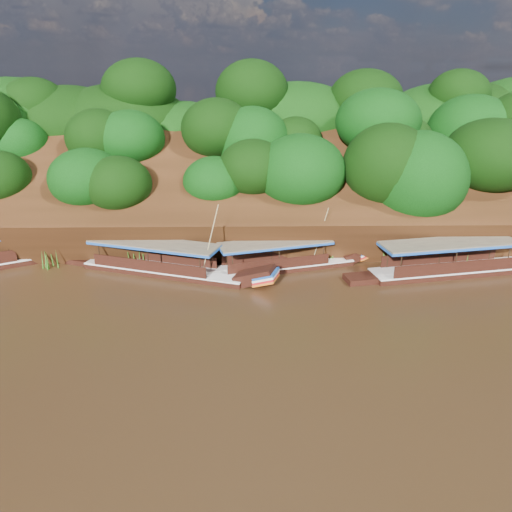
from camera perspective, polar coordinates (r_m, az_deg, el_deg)
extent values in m
plane|color=black|center=(32.53, 7.61, -7.13)|extent=(160.00, 160.00, 0.00)
cube|color=black|center=(46.14, 4.99, 6.10)|extent=(120.00, 16.12, 13.64)
cube|color=black|center=(56.67, 3.88, 5.24)|extent=(120.00, 24.00, 12.00)
ellipsoid|color=#103709|center=(44.95, -2.55, 5.76)|extent=(18.00, 8.00, 6.40)
ellipsoid|color=#103709|center=(51.96, 4.41, 14.17)|extent=(24.00, 11.00, 8.40)
cube|color=black|center=(42.11, 21.82, -1.84)|extent=(13.89, 4.82, 0.96)
cube|color=silver|center=(41.95, 21.90, -1.26)|extent=(13.90, 4.89, 0.11)
cube|color=brown|center=(40.80, 21.28, 1.40)|extent=(11.03, 4.62, 0.13)
cube|color=#194CA4|center=(40.84, 21.26, 1.23)|extent=(11.03, 4.62, 0.19)
cube|color=black|center=(40.04, 3.16, -1.45)|extent=(11.51, 5.07, 0.85)
cube|color=silver|center=(39.89, 3.17, -0.91)|extent=(11.53, 5.14, 0.09)
cube|color=black|center=(42.28, 11.37, 0.35)|extent=(3.02, 2.23, 1.60)
cube|color=#194CA4|center=(42.51, 12.25, 0.80)|extent=(1.79, 1.94, 0.58)
cube|color=red|center=(42.61, 12.21, 0.39)|extent=(1.79, 1.94, 0.58)
cube|color=brown|center=(39.01, 2.24, 1.54)|extent=(9.22, 4.71, 0.11)
cube|color=#194CA4|center=(39.05, 2.24, 1.38)|extent=(9.22, 4.71, 0.17)
cylinder|color=tan|center=(39.58, 7.40, 2.50)|extent=(0.91, 1.26, 4.60)
cube|color=black|center=(39.74, -10.35, -1.95)|extent=(13.21, 6.35, 0.90)
cube|color=silver|center=(39.58, -10.39, -1.38)|extent=(13.23, 6.41, 0.10)
cube|color=black|center=(36.73, -0.10, -2.35)|extent=(3.47, 2.57, 1.77)
cube|color=#194CA4|center=(36.38, 1.14, -2.07)|extent=(2.09, 2.15, 0.66)
cube|color=red|center=(36.52, 1.14, -2.56)|extent=(2.09, 2.15, 0.66)
cube|color=brown|center=(39.27, -11.64, 1.45)|extent=(10.61, 5.74, 0.12)
cube|color=#194CA4|center=(39.31, -11.62, 1.28)|extent=(10.61, 5.74, 0.18)
cylinder|color=tan|center=(36.77, -5.28, 1.83)|extent=(1.46, 0.23, 5.43)
cube|color=black|center=(45.72, -21.60, 0.97)|extent=(3.57, 3.06, 1.85)
cube|color=#194CA4|center=(45.70, -20.67, 1.54)|extent=(2.29, 2.43, 0.67)
cube|color=red|center=(45.82, -20.61, 1.09)|extent=(2.29, 2.43, 0.67)
cone|color=#316A1A|center=(43.07, -22.52, -0.24)|extent=(1.50, 1.50, 1.68)
cone|color=#316A1A|center=(41.48, -13.63, 0.28)|extent=(1.50, 1.50, 2.02)
cone|color=#316A1A|center=(40.66, -1.13, -0.01)|extent=(1.50, 1.50, 1.40)
cone|color=#316A1A|center=(41.36, 8.05, 0.37)|extent=(1.50, 1.50, 1.70)
cone|color=#316A1A|center=(42.23, 15.19, 0.48)|extent=(1.50, 1.50, 2.01)
cone|color=#316A1A|center=(43.54, 22.10, -0.09)|extent=(1.50, 1.50, 1.50)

